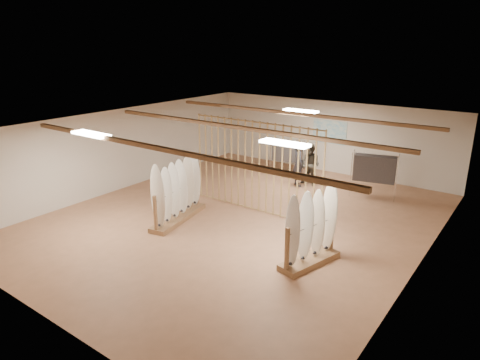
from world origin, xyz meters
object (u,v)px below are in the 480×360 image
Objects in this scene: clothing_rack_a at (287,151)px; rack_right at (311,239)px; shopper_b at (310,162)px; rack_left at (178,199)px; clothing_rack_b at (375,169)px; shopper_a at (298,161)px.

rack_right is at bearing -67.83° from clothing_rack_a.
clothing_rack_a is at bearing 158.36° from shopper_b.
rack_left is 4.30m from rack_right.
clothing_rack_b is (3.71, -0.73, 0.12)m from clothing_rack_a.
shopper_a is (-2.99, 4.90, 0.27)m from rack_right.
rack_left is 1.35× the size of shopper_b.
clothing_rack_a is at bearing 139.05° from rack_right.
rack_right is 5.75m from shopper_a.
shopper_b is at bearing 169.66° from clothing_rack_b.
clothing_rack_a is 0.88× the size of clothing_rack_b.
clothing_rack_b is 0.84× the size of shopper_a.
clothing_rack_a is at bearing -2.39° from shopper_a.
rack_right is 1.41× the size of clothing_rack_a.
clothing_rack_b is (3.92, 5.20, 0.36)m from rack_left.
rack_right reaches higher than shopper_a.
shopper_a is at bearing 175.55° from clothing_rack_b.
clothing_rack_b is at bearing -128.60° from shopper_a.
shopper_b is at bearing 61.14° from rack_left.
shopper_a is (1.30, 4.82, 0.27)m from rack_left.
rack_left is at bearing -166.27° from rack_right.
rack_left is at bearing -99.15° from shopper_b.
clothing_rack_b is at bearing 41.83° from rack_left.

